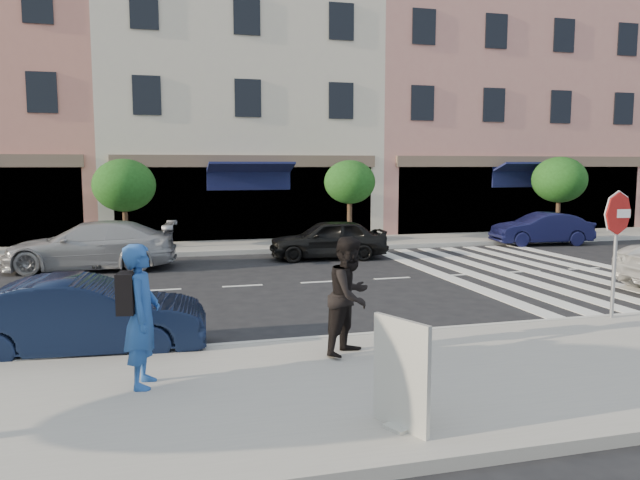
{
  "coord_description": "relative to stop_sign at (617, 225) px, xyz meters",
  "views": [
    {
      "loc": [
        -4.15,
        -11.28,
        3.01
      ],
      "look_at": [
        -0.66,
        1.56,
        1.4
      ],
      "focal_mm": 35.0,
      "sensor_mm": 36.0,
      "label": 1
    }
  ],
  "objects": [
    {
      "name": "street_tree_ea",
      "position": [
        7.84,
        12.47,
        0.5
      ],
      "size": [
        2.2,
        2.2,
        3.19
      ],
      "color": "#473323",
      "rests_on": "sidewalk_far"
    },
    {
      "name": "street_tree_wb",
      "position": [
        -9.16,
        12.47,
        0.41
      ],
      "size": [
        2.1,
        2.1,
        3.06
      ],
      "color": "#473323",
      "rests_on": "sidewalk_far"
    },
    {
      "name": "photographer",
      "position": [
        -8.47,
        -1.45,
        -0.81
      ],
      "size": [
        0.56,
        0.75,
        1.86
      ],
      "primitive_type": "imported",
      "rotation": [
        0.0,
        0.0,
        1.4
      ],
      "color": "navy",
      "rests_on": "sidewalk_near"
    },
    {
      "name": "poster_board",
      "position": [
        -5.75,
        -3.56,
        -1.15
      ],
      "size": [
        0.37,
        0.76,
        1.22
      ],
      "rotation": [
        0.0,
        0.0,
        0.41
      ],
      "color": "beige",
      "rests_on": "sidewalk_near"
    },
    {
      "name": "sidewalk_far",
      "position": [
        -4.16,
        12.67,
        -1.82
      ],
      "size": [
        60.0,
        3.0,
        0.15
      ],
      "primitive_type": "cube",
      "color": "gray",
      "rests_on": "ground"
    },
    {
      "name": "sidewalk_near",
      "position": [
        -4.16,
        -2.08,
        -1.82
      ],
      "size": [
        60.0,
        4.5,
        0.15
      ],
      "primitive_type": "cube",
      "color": "gray",
      "rests_on": "ground"
    },
    {
      "name": "car_far_mid",
      "position": [
        -2.85,
        9.46,
        -1.26
      ],
      "size": [
        3.88,
        1.85,
        1.28
      ],
      "primitive_type": "imported",
      "rotation": [
        0.0,
        0.0,
        -1.66
      ],
      "color": "black",
      "rests_on": "ground"
    },
    {
      "name": "walker",
      "position": [
        -5.45,
        -0.83,
        -0.85
      ],
      "size": [
        1.1,
        1.09,
        1.8
      ],
      "primitive_type": "imported",
      "rotation": [
        0.0,
        0.0,
        0.72
      ],
      "color": "black",
      "rests_on": "sidewalk_near"
    },
    {
      "name": "car_near_mid",
      "position": [
        -9.39,
        0.67,
        -1.27
      ],
      "size": [
        3.89,
        1.61,
        1.25
      ],
      "primitive_type": "imported",
      "rotation": [
        0.0,
        0.0,
        1.49
      ],
      "color": "black",
      "rests_on": "ground"
    },
    {
      "name": "building_centre",
      "position": [
        -4.66,
        18.67,
        3.6
      ],
      "size": [
        11.0,
        9.0,
        11.0
      ],
      "primitive_type": "cube",
      "color": "beige",
      "rests_on": "ground"
    },
    {
      "name": "street_tree_c",
      "position": [
        -1.16,
        12.47,
        0.46
      ],
      "size": [
        1.9,
        1.9,
        3.04
      ],
      "color": "#473323",
      "rests_on": "sidewalk_far"
    },
    {
      "name": "car_far_right",
      "position": [
        5.91,
        10.77,
        -1.29
      ],
      "size": [
        3.83,
        1.74,
        1.22
      ],
      "primitive_type": "imported",
      "rotation": [
        0.0,
        0.0,
        -1.69
      ],
      "color": "black",
      "rests_on": "ground"
    },
    {
      "name": "building_east_mid",
      "position": [
        7.34,
        18.67,
        4.6
      ],
      "size": [
        13.0,
        9.0,
        13.0
      ],
      "primitive_type": "cube",
      "color": "tan",
      "rests_on": "ground"
    },
    {
      "name": "car_far_left",
      "position": [
        -10.01,
        9.27,
        -1.2
      ],
      "size": [
        4.99,
        2.47,
        1.39
      ],
      "primitive_type": "imported",
      "rotation": [
        0.0,
        0.0,
        -1.68
      ],
      "color": "gray",
      "rests_on": "ground"
    },
    {
      "name": "ground",
      "position": [
        -4.16,
        1.67,
        -1.9
      ],
      "size": [
        120.0,
        120.0,
        0.0
      ],
      "primitive_type": "plane",
      "color": "black",
      "rests_on": "ground"
    },
    {
      "name": "stop_sign",
      "position": [
        0.0,
        0.0,
        0.0
      ],
      "size": [
        0.85,
        0.12,
        2.39
      ],
      "rotation": [
        0.0,
        0.0,
        -0.07
      ],
      "color": "gray",
      "rests_on": "sidewalk_near"
    }
  ]
}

